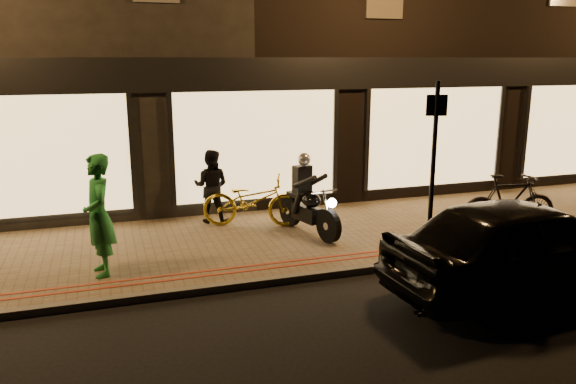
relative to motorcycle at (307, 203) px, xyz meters
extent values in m
plane|color=black|center=(-0.51, -2.07, -0.73)|extent=(90.00, 90.00, 0.00)
cube|color=#756448|center=(-0.51, -0.07, -0.67)|extent=(50.00, 4.00, 0.12)
cube|color=#59544C|center=(-0.51, -2.02, -0.67)|extent=(50.00, 0.14, 0.12)
cube|color=maroon|center=(-0.51, -1.62, -0.61)|extent=(50.00, 0.06, 0.01)
cube|color=maroon|center=(-0.51, -1.42, -0.61)|extent=(50.00, 0.06, 0.01)
cube|color=black|center=(5.49, 6.93, 3.52)|extent=(12.00, 10.00, 8.50)
cube|color=black|center=(-0.51, 1.88, 2.42)|extent=(48.00, 0.12, 0.70)
cube|color=#EEC277|center=(-5.01, 1.87, 0.88)|extent=(3.60, 0.06, 2.38)
cube|color=#EEC277|center=(-0.51, 1.87, 0.88)|extent=(3.60, 0.06, 2.38)
cube|color=#EEC277|center=(3.99, 1.87, 0.88)|extent=(3.60, 0.06, 2.38)
cylinder|color=black|center=(0.18, -0.67, -0.29)|extent=(0.28, 0.65, 0.64)
cylinder|color=black|center=(-0.16, 0.59, -0.29)|extent=(0.28, 0.65, 0.64)
cylinder|color=silver|center=(0.18, -0.67, -0.29)|extent=(0.17, 0.17, 0.14)
cylinder|color=silver|center=(-0.16, 0.59, -0.29)|extent=(0.17, 0.17, 0.14)
cube|color=black|center=(0.00, 0.01, -0.21)|extent=(0.43, 0.74, 0.30)
ellipsoid|color=black|center=(0.03, -0.12, 0.09)|extent=(0.45, 0.57, 0.29)
cube|color=black|center=(-0.08, 0.30, 0.09)|extent=(0.36, 0.59, 0.09)
cylinder|color=silver|center=(0.14, -0.52, 0.34)|extent=(0.59, 0.19, 0.03)
cylinder|color=silver|center=(0.17, -0.62, 0.01)|extent=(0.13, 0.33, 0.71)
sphere|color=white|center=(0.20, -0.75, 0.17)|extent=(0.21, 0.21, 0.17)
cylinder|color=silver|center=(-0.01, 0.48, -0.33)|extent=(0.21, 0.55, 0.07)
cube|color=black|center=(-0.05, 0.17, 0.44)|extent=(0.39, 0.30, 0.55)
sphere|color=silver|center=(-0.03, 0.12, 0.85)|extent=(0.32, 0.32, 0.26)
cylinder|color=black|center=(-0.12, -0.18, 0.47)|extent=(0.32, 0.59, 0.34)
cylinder|color=black|center=(0.19, -0.09, 0.47)|extent=(0.16, 0.61, 0.34)
cylinder|color=black|center=(-0.17, 0.10, -0.01)|extent=(0.25, 0.29, 0.46)
cylinder|color=black|center=(0.10, 0.17, -0.01)|extent=(0.13, 0.27, 0.46)
cylinder|color=black|center=(1.60, -1.82, 0.89)|extent=(0.10, 0.10, 3.00)
cube|color=black|center=(1.60, -1.82, 1.99)|extent=(0.34, 0.13, 0.35)
imported|color=gold|center=(-0.90, 0.81, -0.08)|extent=(2.14, 1.37, 1.06)
imported|color=black|center=(3.74, -1.23, -0.02)|extent=(2.04, 0.84, 1.19)
imported|color=#217C34|center=(-3.84, -1.02, 0.35)|extent=(0.56, 0.77, 1.94)
imported|color=black|center=(-1.63, 1.37, 0.15)|extent=(0.92, 0.84, 1.53)
imported|color=black|center=(2.19, -3.47, 0.01)|extent=(4.51, 2.08, 1.50)
camera|label=1|loc=(-3.67, -9.94, 2.74)|focal=35.00mm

